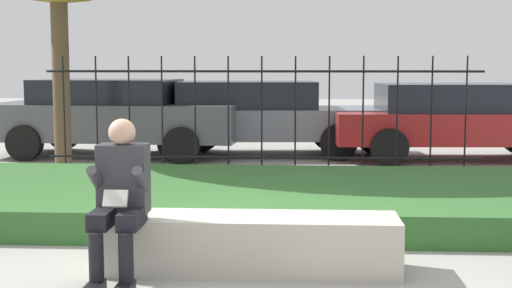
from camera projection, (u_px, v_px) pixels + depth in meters
ground_plane at (235, 270)px, 5.79m from camera, size 60.00×60.00×0.00m
stone_bench at (249, 247)px, 5.76m from camera, size 2.40×0.58×0.45m
person_seated_reader at (120, 194)px, 5.44m from camera, size 0.42×0.73×1.25m
grass_berm at (253, 198)px, 8.09m from camera, size 8.14×3.26×0.31m
iron_fence at (262, 117)px, 10.04m from camera, size 6.14×0.03×1.79m
car_parked_left at (115, 115)px, 13.06m from camera, size 4.63×2.19×1.40m
car_parked_right at (456, 119)px, 12.52m from camera, size 4.49×2.02×1.34m
car_parked_center at (254, 115)px, 13.22m from camera, size 4.68×2.11×1.37m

